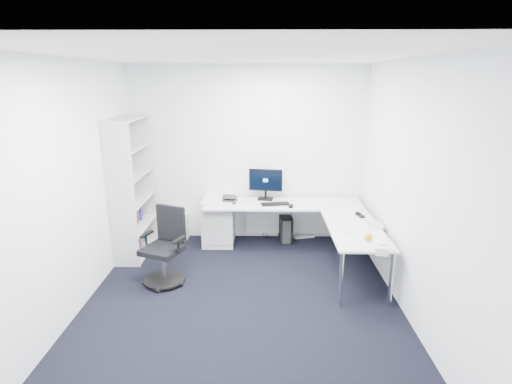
{
  "coord_description": "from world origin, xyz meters",
  "views": [
    {
      "loc": [
        0.23,
        -3.99,
        2.49
      ],
      "look_at": [
        0.15,
        1.05,
        1.05
      ],
      "focal_mm": 28.0,
      "sensor_mm": 36.0,
      "label": 1
    }
  ],
  "objects_px": {
    "l_desk": "(284,232)",
    "laptop": "(376,217)",
    "bookshelf": "(132,188)",
    "task_chair": "(162,248)",
    "monitor": "(266,184)"
  },
  "relations": [
    {
      "from": "monitor",
      "to": "laptop",
      "type": "relative_size",
      "value": 1.71
    },
    {
      "from": "l_desk",
      "to": "monitor",
      "type": "xyz_separation_m",
      "value": [
        -0.27,
        0.51,
        0.59
      ]
    },
    {
      "from": "l_desk",
      "to": "laptop",
      "type": "distance_m",
      "value": 1.35
    },
    {
      "from": "bookshelf",
      "to": "laptop",
      "type": "bearing_deg",
      "value": -11.07
    },
    {
      "from": "bookshelf",
      "to": "task_chair",
      "type": "height_order",
      "value": "bookshelf"
    },
    {
      "from": "l_desk",
      "to": "laptop",
      "type": "bearing_deg",
      "value": -27.94
    },
    {
      "from": "laptop",
      "to": "bookshelf",
      "type": "bearing_deg",
      "value": 174.66
    },
    {
      "from": "l_desk",
      "to": "laptop",
      "type": "xyz_separation_m",
      "value": [
        1.12,
        -0.6,
        0.45
      ]
    },
    {
      "from": "l_desk",
      "to": "task_chair",
      "type": "bearing_deg",
      "value": -150.75
    },
    {
      "from": "bookshelf",
      "to": "laptop",
      "type": "height_order",
      "value": "bookshelf"
    },
    {
      "from": "laptop",
      "to": "task_chair",
      "type": "bearing_deg",
      "value": -168.44
    },
    {
      "from": "l_desk",
      "to": "task_chair",
      "type": "height_order",
      "value": "task_chair"
    },
    {
      "from": "task_chair",
      "to": "bookshelf",
      "type": "bearing_deg",
      "value": 146.49
    },
    {
      "from": "bookshelf",
      "to": "task_chair",
      "type": "relative_size",
      "value": 2.07
    },
    {
      "from": "task_chair",
      "to": "l_desk",
      "type": "bearing_deg",
      "value": 51.54
    }
  ]
}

